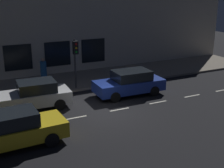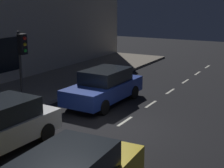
{
  "view_description": "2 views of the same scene",
  "coord_description": "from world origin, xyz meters",
  "px_view_note": "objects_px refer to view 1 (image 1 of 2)",
  "views": [
    {
      "loc": [
        -14.17,
        6.39,
        6.53
      ],
      "look_at": [
        0.76,
        -0.91,
        1.31
      ],
      "focal_mm": 48.99,
      "sensor_mm": 36.0,
      "label": 1
    },
    {
      "loc": [
        -5.69,
        10.17,
        4.62
      ],
      "look_at": [
        0.42,
        -0.7,
        1.53
      ],
      "focal_mm": 54.06,
      "sensor_mm": 36.0,
      "label": 2
    }
  ],
  "objects_px": {
    "parked_car_1": "(14,129)",
    "parked_car_3": "(130,83)",
    "pedestrian_0": "(44,71)",
    "traffic_light": "(75,53)",
    "parked_car_2": "(35,95)"
  },
  "relations": [
    {
      "from": "parked_car_1",
      "to": "parked_car_3",
      "type": "relative_size",
      "value": 0.98
    },
    {
      "from": "parked_car_2",
      "to": "pedestrian_0",
      "type": "height_order",
      "value": "pedestrian_0"
    },
    {
      "from": "traffic_light",
      "to": "parked_car_2",
      "type": "xyz_separation_m",
      "value": [
        -1.94,
        3.15,
        -1.75
      ]
    },
    {
      "from": "traffic_light",
      "to": "parked_car_2",
      "type": "height_order",
      "value": "traffic_light"
    },
    {
      "from": "parked_car_1",
      "to": "parked_car_3",
      "type": "bearing_deg",
      "value": 112.93
    },
    {
      "from": "parked_car_3",
      "to": "parked_car_1",
      "type": "bearing_deg",
      "value": 117.01
    },
    {
      "from": "parked_car_3",
      "to": "traffic_light",
      "type": "bearing_deg",
      "value": 51.68
    },
    {
      "from": "traffic_light",
      "to": "parked_car_1",
      "type": "height_order",
      "value": "traffic_light"
    },
    {
      "from": "parked_car_1",
      "to": "parked_car_3",
      "type": "distance_m",
      "value": 8.55
    },
    {
      "from": "parked_car_3",
      "to": "pedestrian_0",
      "type": "bearing_deg",
      "value": 43.01
    },
    {
      "from": "traffic_light",
      "to": "parked_car_2",
      "type": "relative_size",
      "value": 0.81
    },
    {
      "from": "traffic_light",
      "to": "parked_car_2",
      "type": "distance_m",
      "value": 4.09
    },
    {
      "from": "parked_car_3",
      "to": "pedestrian_0",
      "type": "distance_m",
      "value": 6.47
    },
    {
      "from": "pedestrian_0",
      "to": "traffic_light",
      "type": "bearing_deg",
      "value": -11.24
    },
    {
      "from": "pedestrian_0",
      "to": "parked_car_1",
      "type": "bearing_deg",
      "value": -64.18
    }
  ]
}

